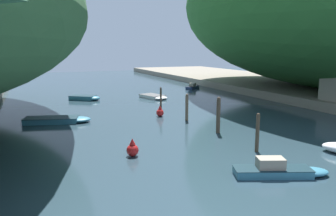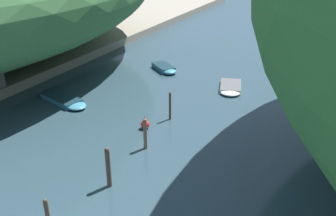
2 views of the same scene
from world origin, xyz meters
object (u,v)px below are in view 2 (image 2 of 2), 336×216
(boat_mid_channel, at_px, (66,101))
(channel_buoy_far, at_px, (145,124))
(boat_far_right_bank, at_px, (231,88))
(boat_far_upstream, at_px, (165,69))

(boat_mid_channel, relative_size, channel_buoy_far, 5.47)
(boat_mid_channel, xyz_separation_m, boat_far_right_bank, (12.93, 10.21, -0.02))
(boat_far_upstream, distance_m, boat_mid_channel, 13.04)
(boat_mid_channel, bearing_deg, boat_far_upstream, 176.04)
(boat_far_right_bank, relative_size, channel_buoy_far, 4.26)
(boat_far_right_bank, bearing_deg, boat_far_upstream, -30.64)
(boat_far_upstream, height_order, boat_mid_channel, boat_far_upstream)
(boat_far_right_bank, bearing_deg, boat_mid_channel, 21.34)
(boat_mid_channel, bearing_deg, boat_far_right_bank, 143.45)
(boat_far_upstream, bearing_deg, channel_buoy_far, 56.58)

